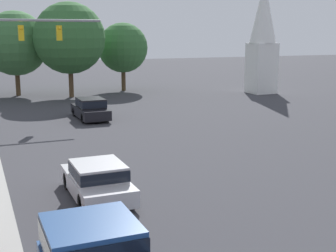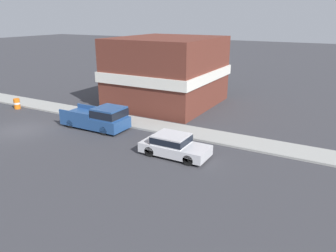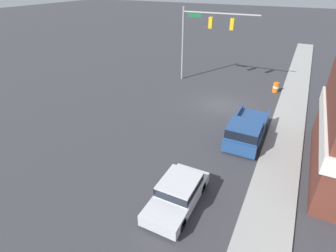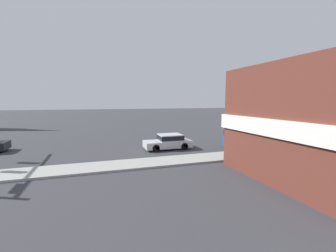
{
  "view_description": "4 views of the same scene",
  "coord_description": "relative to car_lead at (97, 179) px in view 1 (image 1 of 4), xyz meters",
  "views": [
    {
      "loc": [
        -5.42,
        -3.63,
        5.94
      ],
      "look_at": [
        0.82,
        11.29,
        2.72
      ],
      "focal_mm": 50.0,
      "sensor_mm": 36.0,
      "label": 1
    },
    {
      "loc": [
        15.04,
        21.23,
        8.28
      ],
      "look_at": [
        0.13,
        12.94,
        2.51
      ],
      "focal_mm": 35.0,
      "sensor_mm": 36.0,
      "label": 2
    },
    {
      "loc": [
        -5.43,
        21.27,
        9.98
      ],
      "look_at": [
        1.02,
        8.57,
        1.89
      ],
      "focal_mm": 28.0,
      "sensor_mm": 36.0,
      "label": 3
    },
    {
      "loc": [
        -20.73,
        18.78,
        4.42
      ],
      "look_at": [
        0.25,
        11.91,
        1.92
      ],
      "focal_mm": 24.0,
      "sensor_mm": 36.0,
      "label": 4
    }
  ],
  "objects": [
    {
      "name": "backdrop_tree_left_mid",
      "position": [
        0.07,
        31.06,
        4.27
      ],
      "size": [
        6.12,
        6.12,
        8.05
      ],
      "color": "#4C3823",
      "rests_on": "ground"
    },
    {
      "name": "church_steeple",
      "position": [
        22.84,
        23.67,
        5.06
      ],
      "size": [
        2.65,
        2.65,
        11.03
      ],
      "color": "white",
      "rests_on": "ground"
    },
    {
      "name": "backdrop_tree_center",
      "position": [
        4.6,
        27.94,
        4.77
      ],
      "size": [
        6.61,
        6.61,
        8.8
      ],
      "color": "#4C3823",
      "rests_on": "ground"
    },
    {
      "name": "car_lead",
      "position": [
        0.0,
        0.0,
        0.0
      ],
      "size": [
        1.88,
        4.26,
        1.36
      ],
      "color": "black",
      "rests_on": "ground"
    },
    {
      "name": "car_oncoming",
      "position": [
        3.55,
        15.9,
        0.06
      ],
      "size": [
        1.85,
        4.63,
        1.49
      ],
      "rotation": [
        0.0,
        0.0,
        3.14
      ],
      "color": "black",
      "rests_on": "ground"
    },
    {
      "name": "far_signal_assembly",
      "position": [
        -1.19,
        17.89,
        4.66
      ],
      "size": [
        9.05,
        0.49,
        7.31
      ],
      "color": "gray",
      "rests_on": "ground"
    },
    {
      "name": "backdrop_tree_right_mid",
      "position": [
        10.7,
        30.99,
        3.73
      ],
      "size": [
        5.14,
        5.14,
        7.03
      ],
      "color": "#4C3823",
      "rests_on": "ground"
    }
  ]
}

